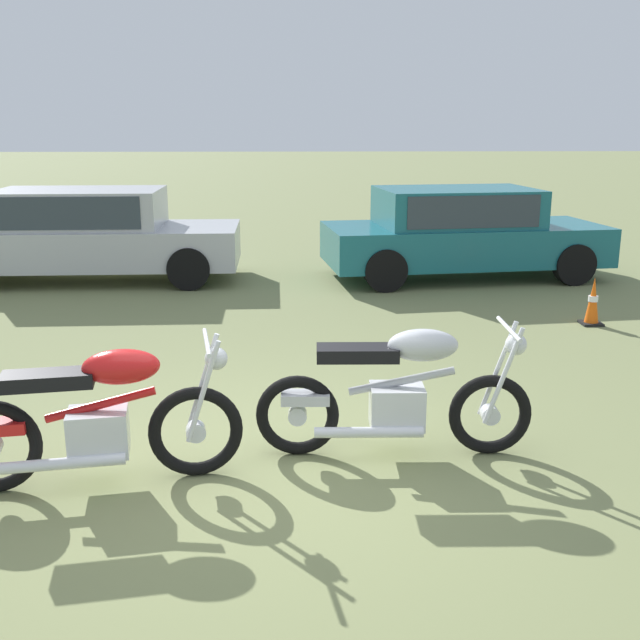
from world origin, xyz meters
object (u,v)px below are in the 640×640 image
(motorcycle_silver, at_px, (398,393))
(car_teal, at_px, (460,228))
(car_silver, at_px, (86,230))
(traffic_cone, at_px, (593,303))
(motorcycle_red, at_px, (98,418))

(motorcycle_silver, distance_m, car_teal, 6.94)
(car_teal, bearing_deg, car_silver, 172.86)
(car_silver, distance_m, car_teal, 5.90)
(motorcycle_silver, bearing_deg, car_teal, 75.58)
(car_silver, relative_size, car_teal, 1.01)
(motorcycle_silver, xyz_separation_m, traffic_cone, (2.92, 3.70, -0.21))
(motorcycle_red, distance_m, car_silver, 7.33)
(motorcycle_red, height_order, traffic_cone, motorcycle_red)
(car_silver, bearing_deg, traffic_cone, -24.47)
(motorcycle_silver, distance_m, traffic_cone, 4.72)
(motorcycle_silver, distance_m, car_silver, 7.78)
(motorcycle_red, distance_m, traffic_cone, 6.50)
(car_silver, xyz_separation_m, traffic_cone, (6.94, -2.96, -0.52))
(motorcycle_red, relative_size, car_silver, 0.44)
(motorcycle_silver, bearing_deg, motorcycle_red, -167.55)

